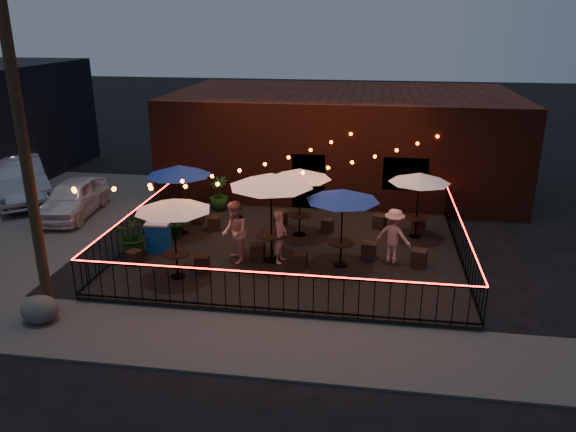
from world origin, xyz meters
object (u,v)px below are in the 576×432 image
cafe_table_0 (173,206)px  cafe_table_1 (179,171)px  utility_pole (25,154)px  cafe_table_4 (343,196)px  cafe_table_3 (300,175)px  cooler (159,237)px  boulder (40,309)px  cafe_table_5 (420,179)px  cafe_table_2 (271,181)px

cafe_table_0 → cafe_table_1: size_ratio=0.87×
utility_pole → cafe_table_4: 8.00m
cafe_table_0 → cafe_table_1: (-0.97, 3.24, 0.05)m
cafe_table_3 → cooler: 4.78m
utility_pole → boulder: size_ratio=8.96×
utility_pole → cafe_table_3: bearing=46.8°
cafe_table_4 → cafe_table_5: (2.26, 2.63, -0.13)m
utility_pole → cafe_table_4: size_ratio=3.44×
cafe_table_5 → boulder: bearing=-143.8°
cafe_table_1 → boulder: size_ratio=2.96×
cafe_table_2 → cafe_table_1: bearing=152.0°
cafe_table_2 → cafe_table_5: size_ratio=1.24×
cafe_table_4 → cafe_table_1: bearing=161.4°
cafe_table_1 → cafe_table_2: size_ratio=0.99×
cafe_table_2 → cooler: 4.02m
cafe_table_3 → cafe_table_2: bearing=-103.5°
cafe_table_1 → cafe_table_2: bearing=-28.0°
cafe_table_3 → cafe_table_0: bearing=-128.2°
cafe_table_2 → cooler: cafe_table_2 is taller
cafe_table_2 → cafe_table_5: bearing=31.2°
boulder → utility_pole: bearing=98.7°
cafe_table_5 → boulder: size_ratio=2.41×
cooler → cafe_table_2: bearing=-7.1°
cafe_table_0 → cafe_table_1: cafe_table_1 is taller
cafe_table_1 → cafe_table_3: (3.85, 0.43, -0.07)m
cafe_table_2 → cooler: bearing=177.4°
cafe_table_4 → boulder: bearing=-149.4°
utility_pole → boulder: bearing=-81.3°
cafe_table_5 → utility_pole: bearing=-146.0°
boulder → cafe_table_2: bearing=40.1°
cafe_table_3 → boulder: size_ratio=2.51×
cafe_table_3 → cafe_table_5: bearing=6.1°
cafe_table_5 → cooler: size_ratio=2.30×
utility_pole → cooler: bearing=69.4°
boulder → cafe_table_5: bearing=36.2°
cafe_table_3 → boulder: bearing=-130.6°
utility_pole → boulder: (0.07, -0.48, -3.65)m
cafe_table_5 → cafe_table_4: bearing=-130.7°
cafe_table_3 → boulder: 8.47m
cafe_table_1 → cafe_table_5: 7.65m
cafe_table_3 → cafe_table_5: cafe_table_3 is taller
cafe_table_4 → cooler: bearing=178.0°
cafe_table_0 → cafe_table_2: cafe_table_2 is taller
cafe_table_0 → boulder: cafe_table_0 is taller
cooler → utility_pole: bearing=-115.2°
cooler → boulder: bearing=-112.1°
cafe_table_4 → cafe_table_5: bearing=49.3°
utility_pole → cooler: 5.25m
cafe_table_5 → cafe_table_2: bearing=-148.8°
cafe_table_4 → cooler: size_ratio=2.49×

